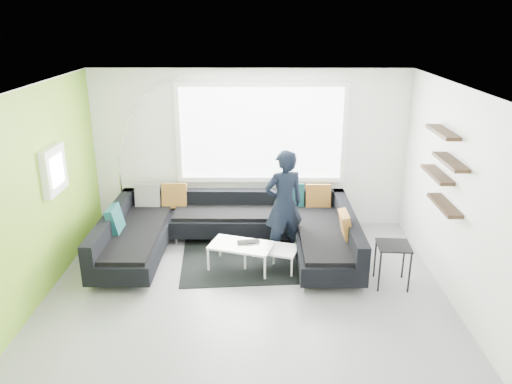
% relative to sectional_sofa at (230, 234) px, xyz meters
% --- Properties ---
extents(ground, '(5.50, 5.50, 0.00)m').
position_rel_sectional_sofa_xyz_m(ground, '(0.29, -1.16, -0.37)').
color(ground, gray).
rests_on(ground, ground).
extents(room_shell, '(5.54, 5.04, 2.82)m').
position_rel_sectional_sofa_xyz_m(room_shell, '(0.33, -0.96, 1.44)').
color(room_shell, white).
rests_on(room_shell, ground).
extents(sectional_sofa, '(3.91, 2.42, 0.84)m').
position_rel_sectional_sofa_xyz_m(sectional_sofa, '(0.00, 0.00, 0.00)').
color(sectional_sofa, black).
rests_on(sectional_sofa, ground).
extents(rug, '(2.40, 1.83, 0.01)m').
position_rel_sectional_sofa_xyz_m(rug, '(0.40, -0.13, -0.37)').
color(rug, black).
rests_on(rug, ground).
extents(coffee_table, '(1.34, 1.01, 0.39)m').
position_rel_sectional_sofa_xyz_m(coffee_table, '(0.42, -0.40, -0.18)').
color(coffee_table, white).
rests_on(coffee_table, ground).
extents(arc_lamp, '(2.73, 1.66, 2.71)m').
position_rel_sectional_sofa_xyz_m(arc_lamp, '(-1.95, 1.02, 0.98)').
color(arc_lamp, silver).
rests_on(arc_lamp, ground).
extents(side_table, '(0.48, 0.48, 0.62)m').
position_rel_sectional_sofa_xyz_m(side_table, '(2.34, -0.88, -0.06)').
color(side_table, black).
rests_on(side_table, ground).
extents(person, '(0.90, 0.82, 1.74)m').
position_rel_sectional_sofa_xyz_m(person, '(0.85, 0.05, 0.50)').
color(person, black).
rests_on(person, ground).
extents(laptop, '(0.42, 0.34, 0.03)m').
position_rel_sectional_sofa_xyz_m(laptop, '(0.31, -0.39, 0.03)').
color(laptop, black).
rests_on(laptop, coffee_table).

